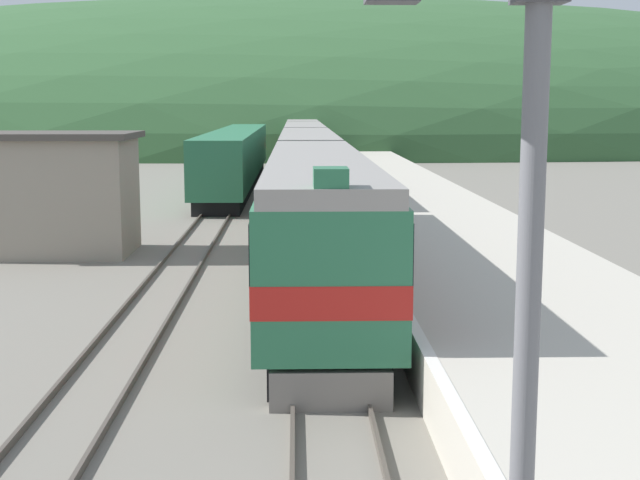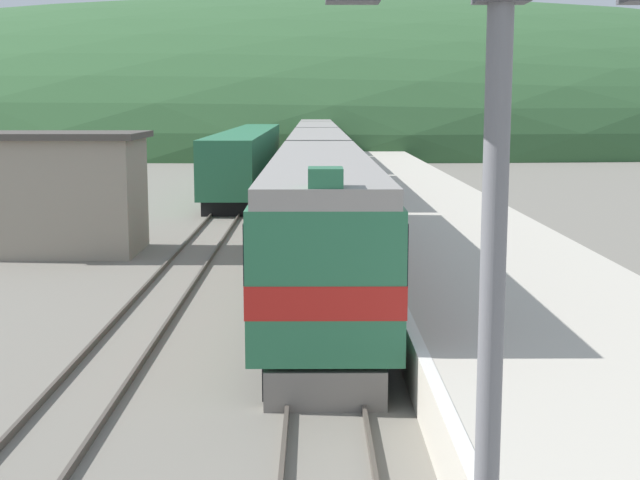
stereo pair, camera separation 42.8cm
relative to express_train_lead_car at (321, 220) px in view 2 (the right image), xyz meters
name	(u,v)px [view 2 (the right image)]	position (x,y,z in m)	size (l,w,h in m)	color
track_main	(316,171)	(0.00, 48.50, -2.21)	(1.52, 180.00, 0.16)	#4C443D
track_siding	(260,171)	(-4.73, 48.50, -2.21)	(1.52, 180.00, 0.16)	#4C443D
platform	(400,188)	(5.10, 28.50, -1.72)	(6.85, 140.00, 1.15)	#BCB5A5
distant_hills	(315,141)	(0.00, 110.27, -2.29)	(226.69, 102.01, 41.46)	#335B33
station_shed	(54,192)	(-10.16, 7.92, 0.05)	(6.93, 4.52, 4.63)	gray
express_train_lead_car	(321,220)	(0.00, 0.00, 0.00)	(3.01, 20.88, 4.54)	black
carriage_second	(318,169)	(0.00, 21.26, -0.01)	(3.00, 19.41, 4.18)	black
carriage_third	(317,149)	(0.00, 41.55, -0.01)	(3.00, 19.41, 4.18)	black
carriage_fourth	(316,139)	(0.00, 61.84, -0.01)	(3.00, 19.41, 4.18)	black
siding_train	(249,157)	(-4.73, 35.98, -0.28)	(2.90, 35.62, 3.88)	black
signal_mast_main	(499,86)	(1.17, -19.34, 3.55)	(3.30, 0.42, 8.46)	slate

